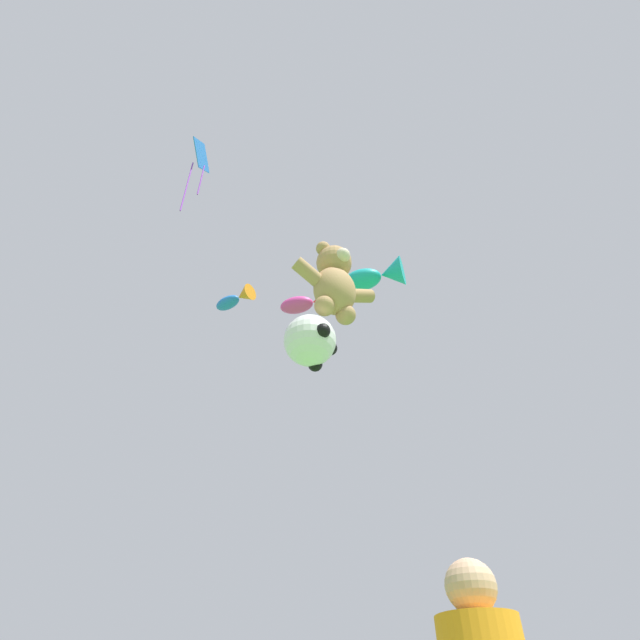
{
  "coord_description": "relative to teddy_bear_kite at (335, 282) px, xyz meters",
  "views": [
    {
      "loc": [
        -3.43,
        -1.53,
        1.12
      ],
      "look_at": [
        0.54,
        4.73,
        7.35
      ],
      "focal_mm": 28.0,
      "sensor_mm": 36.0,
      "label": 1
    }
  ],
  "objects": [
    {
      "name": "fish_kite_magenta",
      "position": [
        1.79,
        4.03,
        3.34
      ],
      "size": [
        1.62,
        1.69,
        0.75
      ],
      "color": "#E53F9E"
    },
    {
      "name": "diamond_kite",
      "position": [
        -3.02,
        1.47,
        3.88
      ],
      "size": [
        0.76,
        0.79,
        3.0
      ],
      "color": "blue"
    },
    {
      "name": "fish_kite_cobalt",
      "position": [
        0.01,
        5.85,
        4.04
      ],
      "size": [
        1.08,
        1.56,
        0.59
      ],
      "color": "blue"
    },
    {
      "name": "soccer_ball_kite",
      "position": [
        -0.44,
        0.2,
        -1.6
      ],
      "size": [
        1.08,
        1.07,
        0.99
      ],
      "color": "white"
    },
    {
      "name": "teddy_bear_kite",
      "position": [
        0.0,
        0.0,
        0.0
      ],
      "size": [
        1.98,
        0.87,
        2.01
      ],
      "color": "tan"
    },
    {
      "name": "fish_kite_teal",
      "position": [
        2.58,
        1.6,
        2.9
      ],
      "size": [
        1.7,
        1.86,
        0.85
      ],
      "color": "#19ADB2"
    }
  ]
}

